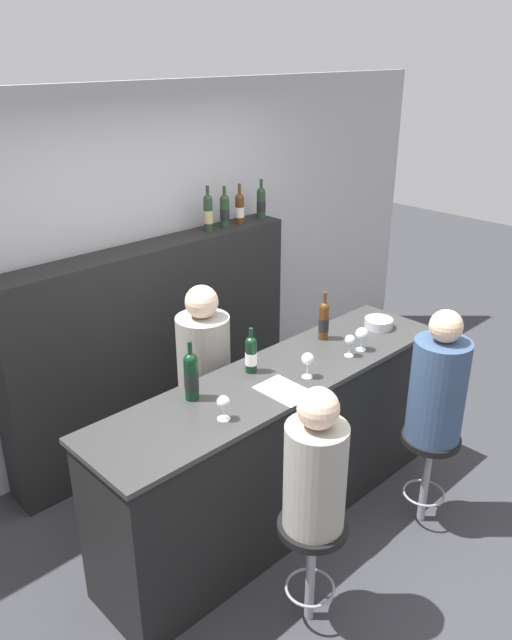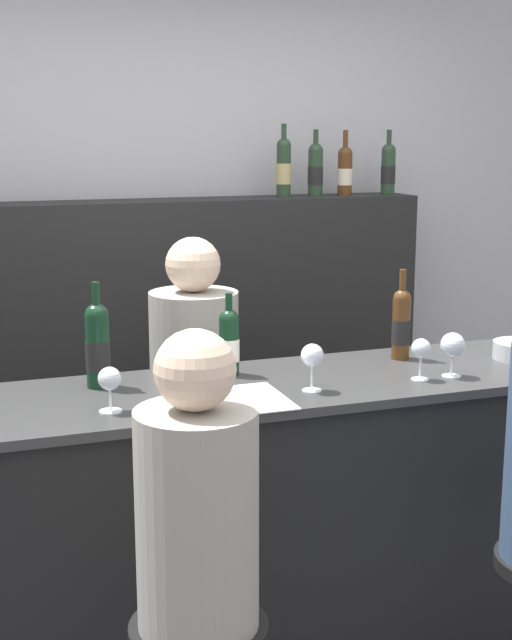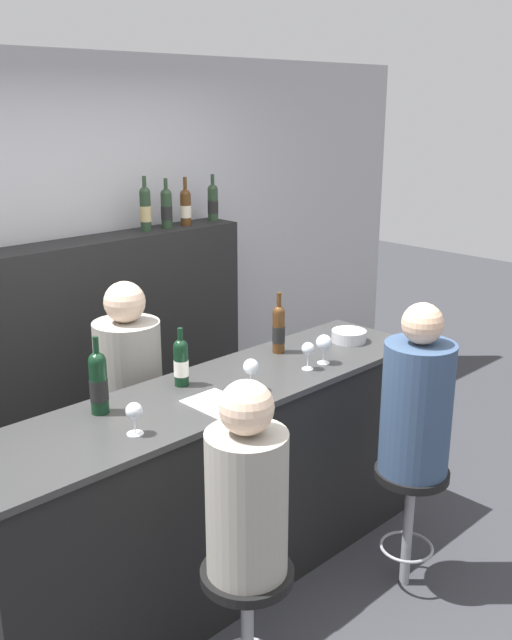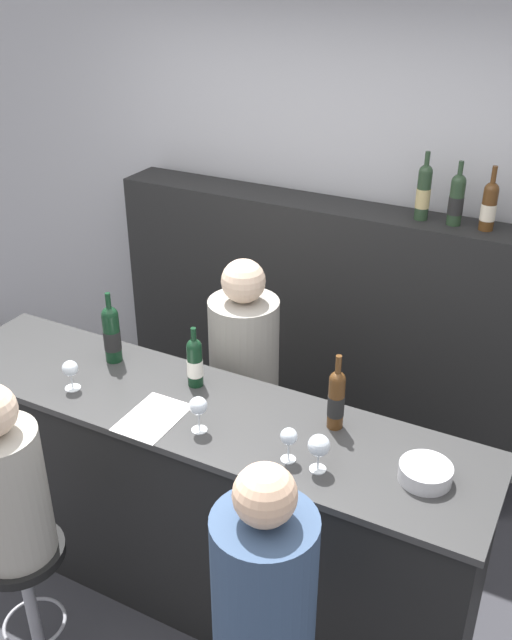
{
  "view_description": "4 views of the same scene",
  "coord_description": "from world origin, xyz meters",
  "px_view_note": "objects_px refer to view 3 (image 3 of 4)",
  "views": [
    {
      "loc": [
        -2.31,
        -1.93,
        2.8
      ],
      "look_at": [
        -0.15,
        0.32,
        1.43
      ],
      "focal_mm": 35.0,
      "sensor_mm": 36.0,
      "label": 1
    },
    {
      "loc": [
        -0.98,
        -2.35,
        1.85
      ],
      "look_at": [
        -0.03,
        0.33,
        1.25
      ],
      "focal_mm": 50.0,
      "sensor_mm": 36.0,
      "label": 2
    },
    {
      "loc": [
        -1.99,
        -2.04,
        2.33
      ],
      "look_at": [
        0.23,
        0.25,
        1.34
      ],
      "focal_mm": 40.0,
      "sensor_mm": 36.0,
      "label": 3
    },
    {
      "loc": [
        1.35,
        -1.76,
        2.76
      ],
      "look_at": [
        0.23,
        0.38,
        1.47
      ],
      "focal_mm": 40.0,
      "sensor_mm": 36.0,
      "label": 4
    }
  ],
  "objects_px": {
    "wine_glass_3": "(324,343)",
    "bartender": "(132,429)",
    "bar_stool_left": "(247,601)",
    "wine_bottle_backbar_1": "(166,208)",
    "guest_seated_left": "(247,491)",
    "wine_bottle_counter_1": "(181,362)",
    "metal_bowl": "(349,336)",
    "wine_bottle_counter_2": "(279,329)",
    "bar_stool_right": "(410,496)",
    "wine_bottle_backbar_2": "(186,207)",
    "guest_seated_right": "(417,401)",
    "wine_bottle_backbar_3": "(213,202)",
    "wine_glass_0": "(134,412)",
    "wine_glass_1": "(251,368)",
    "wine_glass_2": "(308,350)",
    "wine_bottle_backbar_0": "(145,208)",
    "wine_bottle_counter_0": "(98,382)"
  },
  "relations": [
    {
      "from": "wine_glass_3",
      "to": "bartender",
      "type": "relative_size",
      "value": 0.1
    },
    {
      "from": "wine_glass_3",
      "to": "bar_stool_left",
      "type": "relative_size",
      "value": 0.24
    },
    {
      "from": "wine_bottle_backbar_1",
      "to": "guest_seated_left",
      "type": "height_order",
      "value": "wine_bottle_backbar_1"
    },
    {
      "from": "wine_bottle_counter_1",
      "to": "metal_bowl",
      "type": "bearing_deg",
      "value": -7.89
    },
    {
      "from": "wine_bottle_counter_2",
      "to": "bar_stool_right",
      "type": "height_order",
      "value": "wine_bottle_counter_2"
    },
    {
      "from": "wine_bottle_backbar_2",
      "to": "guest_seated_right",
      "type": "xyz_separation_m",
      "value": [
        -0.19,
        -1.91,
        -0.68
      ]
    },
    {
      "from": "wine_bottle_backbar_3",
      "to": "wine_glass_0",
      "type": "bearing_deg",
      "value": -139.53
    },
    {
      "from": "wine_bottle_backbar_2",
      "to": "wine_glass_1",
      "type": "xyz_separation_m",
      "value": [
        -0.75,
        -1.38,
        -0.51
      ]
    },
    {
      "from": "wine_bottle_counter_2",
      "to": "guest_seated_right",
      "type": "distance_m",
      "value": 0.83
    },
    {
      "from": "guest_seated_right",
      "to": "guest_seated_left",
      "type": "bearing_deg",
      "value": 180.0
    },
    {
      "from": "wine_bottle_backbar_3",
      "to": "bartender",
      "type": "relative_size",
      "value": 0.21
    },
    {
      "from": "bar_stool_left",
      "to": "bartender",
      "type": "distance_m",
      "value": 1.3
    },
    {
      "from": "wine_bottle_backbar_2",
      "to": "guest_seated_left",
      "type": "height_order",
      "value": "wine_bottle_backbar_2"
    },
    {
      "from": "wine_glass_2",
      "to": "bartender",
      "type": "relative_size",
      "value": 0.1
    },
    {
      "from": "wine_bottle_backbar_2",
      "to": "bartender",
      "type": "relative_size",
      "value": 0.21
    },
    {
      "from": "wine_bottle_backbar_0",
      "to": "metal_bowl",
      "type": "height_order",
      "value": "wine_bottle_backbar_0"
    },
    {
      "from": "bartender",
      "to": "wine_bottle_backbar_3",
      "type": "bearing_deg",
      "value": 29.78
    },
    {
      "from": "bar_stool_right",
      "to": "wine_glass_2",
      "type": "bearing_deg",
      "value": 107.84
    },
    {
      "from": "bar_stool_left",
      "to": "guest_seated_left",
      "type": "distance_m",
      "value": 0.47
    },
    {
      "from": "bar_stool_left",
      "to": "wine_bottle_backbar_1",
      "type": "bearing_deg",
      "value": 59.51
    },
    {
      "from": "wine_bottle_counter_0",
      "to": "wine_bottle_backbar_3",
      "type": "distance_m",
      "value": 2.01
    },
    {
      "from": "wine_bottle_counter_0",
      "to": "guest_seated_left",
      "type": "relative_size",
      "value": 0.45
    },
    {
      "from": "wine_glass_3",
      "to": "bar_stool_left",
      "type": "bearing_deg",
      "value": -152.98
    },
    {
      "from": "wine_bottle_counter_2",
      "to": "wine_glass_0",
      "type": "height_order",
      "value": "wine_bottle_counter_2"
    },
    {
      "from": "wine_bottle_backbar_3",
      "to": "wine_bottle_backbar_0",
      "type": "bearing_deg",
      "value": 180.0
    },
    {
      "from": "wine_bottle_counter_1",
      "to": "wine_bottle_backbar_1",
      "type": "height_order",
      "value": "wine_bottle_backbar_1"
    },
    {
      "from": "wine_bottle_counter_1",
      "to": "wine_bottle_backbar_1",
      "type": "distance_m",
      "value": 1.45
    },
    {
      "from": "wine_glass_0",
      "to": "metal_bowl",
      "type": "relative_size",
      "value": 0.71
    },
    {
      "from": "wine_glass_0",
      "to": "wine_glass_2",
      "type": "distance_m",
      "value": 1.03
    },
    {
      "from": "wine_bottle_counter_2",
      "to": "bartender",
      "type": "xyz_separation_m",
      "value": [
        -0.65,
        0.44,
        -0.51
      ]
    },
    {
      "from": "wine_glass_0",
      "to": "guest_seated_left",
      "type": "relative_size",
      "value": 0.18
    },
    {
      "from": "wine_bottle_counter_0",
      "to": "bar_stool_left",
      "type": "relative_size",
      "value": 0.54
    },
    {
      "from": "wine_bottle_backbar_0",
      "to": "wine_bottle_backbar_2",
      "type": "xyz_separation_m",
      "value": [
        0.31,
        -0.0,
        -0.02
      ]
    },
    {
      "from": "wine_bottle_backbar_0",
      "to": "wine_bottle_backbar_1",
      "type": "bearing_deg",
      "value": -0.0
    },
    {
      "from": "wine_glass_0",
      "to": "bar_stool_left",
      "type": "distance_m",
      "value": 0.84
    },
    {
      "from": "wine_bottle_backbar_0",
      "to": "wine_bottle_counter_2",
      "type": "bearing_deg",
      "value": -88.57
    },
    {
      "from": "wine_bottle_counter_2",
      "to": "bartender",
      "type": "height_order",
      "value": "bartender"
    },
    {
      "from": "wine_bottle_backbar_3",
      "to": "guest_seated_right",
      "type": "bearing_deg",
      "value": -102.32
    },
    {
      "from": "wine_glass_3",
      "to": "bartender",
      "type": "distance_m",
      "value": 1.11
    },
    {
      "from": "wine_bottle_counter_0",
      "to": "wine_bottle_counter_2",
      "type": "relative_size",
      "value": 1.05
    },
    {
      "from": "wine_bottle_backbar_1",
      "to": "bar_stool_left",
      "type": "bearing_deg",
      "value": -120.49
    },
    {
      "from": "wine_bottle_counter_2",
      "to": "wine_glass_0",
      "type": "distance_m",
      "value": 1.14
    },
    {
      "from": "wine_glass_1",
      "to": "metal_bowl",
      "type": "height_order",
      "value": "wine_glass_1"
    },
    {
      "from": "wine_glass_1",
      "to": "bar_stool_right",
      "type": "bearing_deg",
      "value": -43.41
    },
    {
      "from": "guest_seated_left",
      "to": "bartender",
      "type": "bearing_deg",
      "value": 74.66
    },
    {
      "from": "wine_bottle_backbar_1",
      "to": "wine_bottle_backbar_2",
      "type": "distance_m",
      "value": 0.15
    },
    {
      "from": "wine_glass_1",
      "to": "bar_stool_left",
      "type": "xyz_separation_m",
      "value": [
        -0.53,
        -0.53,
        -0.67
      ]
    },
    {
      "from": "wine_bottle_counter_0",
      "to": "wine_bottle_backbar_0",
      "type": "height_order",
      "value": "wine_bottle_backbar_0"
    },
    {
      "from": "guest_seated_left",
      "to": "bartender",
      "type": "distance_m",
      "value": 1.32
    },
    {
      "from": "wine_bottle_counter_2",
      "to": "guest_seated_right",
      "type": "xyz_separation_m",
      "value": [
        0.1,
        -0.8,
        -0.19
      ]
    }
  ]
}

